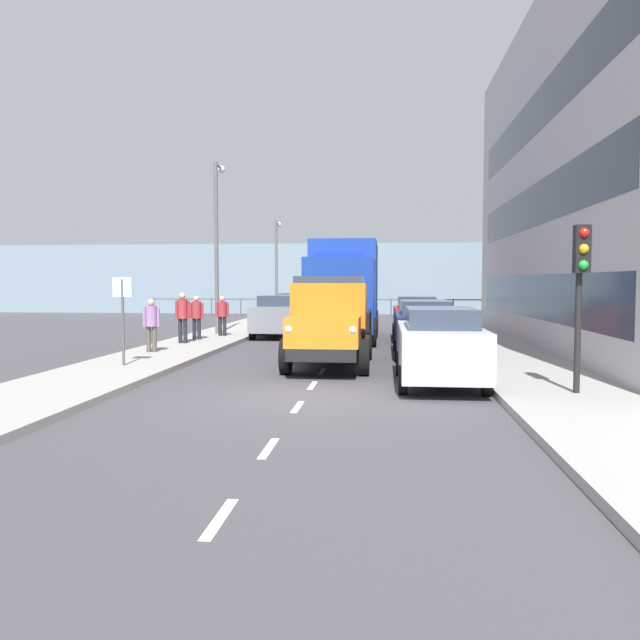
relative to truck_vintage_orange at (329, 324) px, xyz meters
The scene contains 23 objects.
ground_plane 5.15m from the truck_vintage_orange, 88.59° to the right, with size 80.00×80.00×0.00m, color #423F44.
sidewalk_left 7.15m from the truck_vintage_orange, 134.83° to the right, with size 2.74×41.87×0.15m, color #9E9993.
sidewalk_right 7.32m from the truck_vintage_orange, 43.79° to the right, with size 2.74×41.87×0.15m, color #9E9993.
road_centreline_markings 4.53m from the truck_vintage_orange, 88.39° to the right, with size 0.12×37.39×0.01m.
building_terrace 12.13m from the truck_vintage_orange, 150.68° to the right, with size 6.87×21.74×11.66m.
sea_horizon 28.98m from the truck_vintage_orange, 89.76° to the right, with size 80.00×0.80×5.00m, color gray.
seawall_railing 25.35m from the truck_vintage_orange, 89.72° to the right, with size 28.08×0.08×1.20m.
truck_vintage_orange is the anchor object (origin of this frame).
lorry_cargo_blue 8.51m from the truck_vintage_orange, 89.19° to the right, with size 2.58×8.20×3.87m.
car_silver_kerbside_near 3.73m from the truck_vintage_orange, 135.66° to the left, with size 1.85×4.27×1.72m.
car_navy_kerbside_1 4.01m from the truck_vintage_orange, 131.78° to the right, with size 1.83×4.31×1.72m.
car_red_kerbside_2 8.61m from the truck_vintage_orange, 108.01° to the right, with size 1.78×3.80×1.72m.
car_grey_oppositeside_0 9.69m from the truck_vintage_orange, 72.53° to the right, with size 1.83×3.96×1.72m.
car_white_oppositeside_1 15.11m from the truck_vintage_orange, 78.90° to the right, with size 1.97×3.98×1.72m.
car_teal_oppositeside_2 21.27m from the truck_vintage_orange, 82.14° to the right, with size 1.87×4.54×1.72m.
pedestrian_couple_b 5.94m from the truck_vintage_orange, 19.35° to the right, with size 0.53×0.34×1.61m.
pedestrian_by_lamp 7.33m from the truck_vintage_orange, 41.00° to the right, with size 0.53×0.34×1.77m.
pedestrian_with_bag 8.31m from the truck_vintage_orange, 48.85° to the right, with size 0.53×0.34×1.62m.
pedestrian_near_railing 9.35m from the truck_vintage_orange, 58.18° to the right, with size 0.53×0.34×1.57m.
traffic_light_near 6.83m from the truck_vintage_orange, 140.01° to the left, with size 0.28×0.41×3.20m.
lamp_post_promenade 10.98m from the truck_vintage_orange, 59.21° to the right, with size 0.32×1.14×6.99m.
lamp_post_far 22.48m from the truck_vintage_orange, 76.89° to the right, with size 0.32×1.14×5.81m.
street_sign 5.34m from the truck_vintage_orange, 12.30° to the left, with size 0.50×0.07×2.25m.
Camera 1 is at (-1.57, 12.42, 2.29)m, focal length 36.17 mm.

